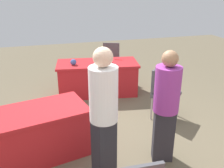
{
  "coord_description": "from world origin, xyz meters",
  "views": [
    {
      "loc": [
        0.9,
        3.37,
        2.37
      ],
      "look_at": [
        -0.1,
        -0.15,
        0.9
      ],
      "focal_mm": 40.49,
      "sensor_mm": 36.0,
      "label": 1
    }
  ],
  "objects_px": {
    "laptop_silver": "(102,60)",
    "person_attendee_browsing": "(104,110)",
    "chair_by_pillar": "(112,57)",
    "yarn_ball": "(73,62)",
    "table_foreground": "(98,78)",
    "person_presenter": "(166,103)",
    "scissors_red": "(119,60)",
    "table_mid_right": "(32,135)",
    "chair_tucked_left": "(163,90)"
  },
  "relations": [
    {
      "from": "table_foreground",
      "to": "scissors_red",
      "type": "distance_m",
      "value": 0.64
    },
    {
      "from": "table_foreground",
      "to": "yarn_ball",
      "type": "height_order",
      "value": "yarn_ball"
    },
    {
      "from": "chair_tucked_left",
      "to": "scissors_red",
      "type": "relative_size",
      "value": 5.33
    },
    {
      "from": "person_attendee_browsing",
      "to": "laptop_silver",
      "type": "relative_size",
      "value": 5.35
    },
    {
      "from": "person_attendee_browsing",
      "to": "laptop_silver",
      "type": "bearing_deg",
      "value": -129.64
    },
    {
      "from": "table_foreground",
      "to": "laptop_silver",
      "type": "relative_size",
      "value": 5.8
    },
    {
      "from": "table_foreground",
      "to": "person_presenter",
      "type": "distance_m",
      "value": 2.63
    },
    {
      "from": "table_foreground",
      "to": "person_presenter",
      "type": "bearing_deg",
      "value": 97.98
    },
    {
      "from": "table_mid_right",
      "to": "laptop_silver",
      "type": "distance_m",
      "value": 2.54
    },
    {
      "from": "chair_by_pillar",
      "to": "table_foreground",
      "type": "bearing_deg",
      "value": -102.7
    },
    {
      "from": "table_foreground",
      "to": "scissors_red",
      "type": "xyz_separation_m",
      "value": [
        -0.52,
        -0.07,
        0.37
      ]
    },
    {
      "from": "person_attendee_browsing",
      "to": "yarn_ball",
      "type": "relative_size",
      "value": 13.56
    },
    {
      "from": "chair_by_pillar",
      "to": "person_presenter",
      "type": "distance_m",
      "value": 3.53
    },
    {
      "from": "chair_by_pillar",
      "to": "laptop_silver",
      "type": "distance_m",
      "value": 1.09
    },
    {
      "from": "chair_by_pillar",
      "to": "person_presenter",
      "type": "bearing_deg",
      "value": -74.41
    },
    {
      "from": "person_presenter",
      "to": "laptop_silver",
      "type": "distance_m",
      "value": 2.57
    },
    {
      "from": "table_foreground",
      "to": "table_mid_right",
      "type": "distance_m",
      "value": 2.45
    },
    {
      "from": "chair_tucked_left",
      "to": "person_attendee_browsing",
      "type": "distance_m",
      "value": 1.93
    },
    {
      "from": "table_foreground",
      "to": "table_mid_right",
      "type": "relative_size",
      "value": 1.1
    },
    {
      "from": "scissors_red",
      "to": "laptop_silver",
      "type": "bearing_deg",
      "value": -135.31
    },
    {
      "from": "laptop_silver",
      "to": "person_attendee_browsing",
      "type": "bearing_deg",
      "value": 75.68
    },
    {
      "from": "person_presenter",
      "to": "person_attendee_browsing",
      "type": "height_order",
      "value": "person_attendee_browsing"
    },
    {
      "from": "person_presenter",
      "to": "scissors_red",
      "type": "bearing_deg",
      "value": -75.8
    },
    {
      "from": "table_mid_right",
      "to": "scissors_red",
      "type": "bearing_deg",
      "value": -133.1
    },
    {
      "from": "laptop_silver",
      "to": "yarn_ball",
      "type": "xyz_separation_m",
      "value": [
        0.64,
        0.04,
        0.02
      ]
    },
    {
      "from": "person_attendee_browsing",
      "to": "yarn_ball",
      "type": "height_order",
      "value": "person_attendee_browsing"
    },
    {
      "from": "laptop_silver",
      "to": "scissors_red",
      "type": "height_order",
      "value": "laptop_silver"
    },
    {
      "from": "table_foreground",
      "to": "chair_by_pillar",
      "type": "height_order",
      "value": "chair_by_pillar"
    },
    {
      "from": "chair_by_pillar",
      "to": "yarn_ball",
      "type": "bearing_deg",
      "value": -119.39
    },
    {
      "from": "person_presenter",
      "to": "table_mid_right",
      "type": "bearing_deg",
      "value": 0.33
    },
    {
      "from": "table_mid_right",
      "to": "person_presenter",
      "type": "height_order",
      "value": "person_presenter"
    },
    {
      "from": "table_foreground",
      "to": "yarn_ball",
      "type": "distance_m",
      "value": 0.68
    },
    {
      "from": "table_mid_right",
      "to": "scissors_red",
      "type": "height_order",
      "value": "scissors_red"
    },
    {
      "from": "table_foreground",
      "to": "table_mid_right",
      "type": "bearing_deg",
      "value": 54.72
    },
    {
      "from": "table_foreground",
      "to": "yarn_ball",
      "type": "bearing_deg",
      "value": 4.08
    },
    {
      "from": "yarn_ball",
      "to": "person_presenter",
      "type": "bearing_deg",
      "value": 109.48
    },
    {
      "from": "chair_by_pillar",
      "to": "laptop_silver",
      "type": "height_order",
      "value": "chair_by_pillar"
    },
    {
      "from": "table_foreground",
      "to": "person_presenter",
      "type": "height_order",
      "value": "person_presenter"
    },
    {
      "from": "table_foreground",
      "to": "person_attendee_browsing",
      "type": "distance_m",
      "value": 2.79
    },
    {
      "from": "yarn_ball",
      "to": "table_foreground",
      "type": "bearing_deg",
      "value": -175.92
    },
    {
      "from": "chair_tucked_left",
      "to": "scissors_red",
      "type": "bearing_deg",
      "value": -118.19
    },
    {
      "from": "laptop_silver",
      "to": "scissors_red",
      "type": "xyz_separation_m",
      "value": [
        -0.42,
        -0.07,
        -0.04
      ]
    },
    {
      "from": "chair_by_pillar",
      "to": "laptop_silver",
      "type": "xyz_separation_m",
      "value": [
        0.49,
        0.95,
        0.22
      ]
    },
    {
      "from": "person_attendee_browsing",
      "to": "laptop_silver",
      "type": "xyz_separation_m",
      "value": [
        -0.63,
        -2.67,
        -0.2
      ]
    },
    {
      "from": "chair_tucked_left",
      "to": "person_presenter",
      "type": "xyz_separation_m",
      "value": [
        0.54,
        1.12,
        0.34
      ]
    },
    {
      "from": "table_mid_right",
      "to": "laptop_silver",
      "type": "bearing_deg",
      "value": -127.26
    },
    {
      "from": "person_presenter",
      "to": "person_attendee_browsing",
      "type": "distance_m",
      "value": 0.89
    },
    {
      "from": "person_presenter",
      "to": "table_foreground",
      "type": "bearing_deg",
      "value": -64.26
    },
    {
      "from": "person_attendee_browsing",
      "to": "chair_by_pillar",
      "type": "bearing_deg",
      "value": -133.61
    },
    {
      "from": "chair_by_pillar",
      "to": "scissors_red",
      "type": "relative_size",
      "value": 5.31
    }
  ]
}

